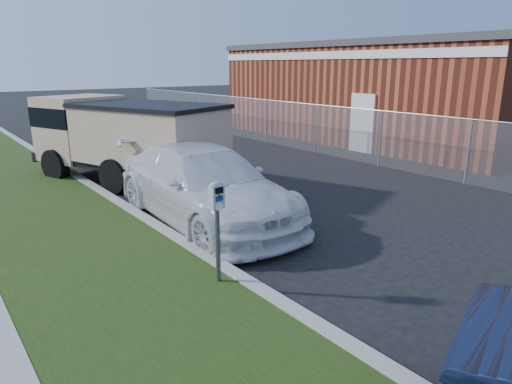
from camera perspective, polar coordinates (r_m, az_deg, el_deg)
ground at (r=8.82m, az=11.31°, el=-6.18°), size 120.00×120.00×0.00m
chainlink_fence at (r=17.49m, az=7.50°, el=9.02°), size 0.06×30.06×30.00m
brick_building at (r=22.62m, az=16.88°, el=12.15°), size 9.20×14.20×4.17m
parking_meter at (r=6.52m, az=-4.90°, el=-2.23°), size 0.21×0.15×1.51m
white_wagon at (r=9.71m, az=-6.47°, el=0.93°), size 2.38×5.48×1.57m
dump_truck at (r=13.40m, az=-16.24°, el=6.79°), size 4.13×6.36×2.34m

